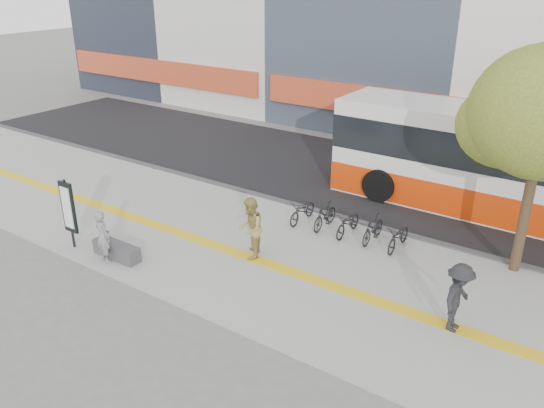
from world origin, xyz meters
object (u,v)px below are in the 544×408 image
Objects in this scene: bench at (117,250)px; pedestrian_tan at (250,228)px; bus at (527,172)px; signboard at (68,208)px; pedestrian_dark at (458,298)px; seated_woman at (103,237)px.

pedestrian_tan reaches higher than bench.
bus is 7.09× the size of pedestrian_tan.
pedestrian_dark is (10.87, 2.45, -0.42)m from signboard.
seated_woman is at bearing -132.54° from bus.
pedestrian_tan is 1.07× the size of pedestrian_dark.
pedestrian_tan is at bearing -128.37° from bus.
pedestrian_dark is at bearing -88.81° from bus.
pedestrian_dark reaches higher than seated_woman.
bus is at bearing 43.04° from signboard.
pedestrian_tan is (-5.89, -7.44, -0.70)m from bus.
pedestrian_dark is at bearing -155.47° from seated_woman.
signboard is at bearing -136.96° from bus.
pedestrian_dark is (6.05, -0.12, -0.06)m from pedestrian_tan.
bus is at bearing -122.85° from seated_woman.
bus is 13.65m from seated_woman.
signboard reaches higher than pedestrian_dark.
bus reaches higher than pedestrian_tan.
bus reaches higher than bench.
pedestrian_tan is (3.32, 2.60, 0.13)m from seated_woman.
bench is 0.67m from seated_woman.
bus is 7.60m from pedestrian_dark.
pedestrian_tan is (3.22, 2.26, 0.70)m from bench.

